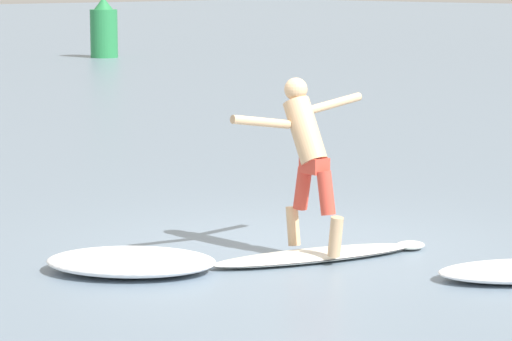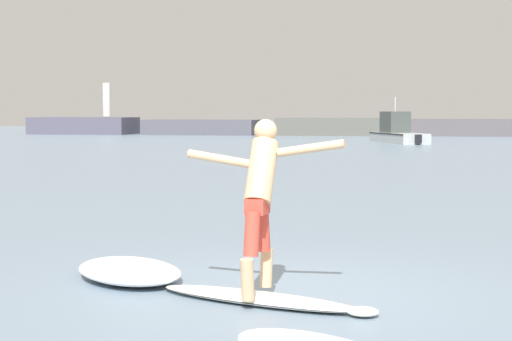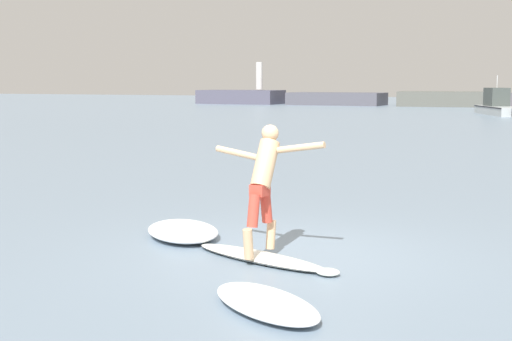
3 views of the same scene
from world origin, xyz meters
TOP-DOWN VIEW (x-y plane):
  - ground_plane at (0.00, 0.00)m, footprint 200.00×200.00m
  - rock_jetty_breakwater at (0.25, 62.00)m, footprint 63.55×5.28m
  - surfboard at (-0.23, -0.53)m, footprint 2.46×1.29m
  - surfer at (-0.26, -0.39)m, footprint 1.69×0.87m
  - fishing_boat_near_jetty at (0.23, 45.48)m, footprint 3.92×7.09m
  - wave_foam_at_nose at (-1.95, 0.39)m, footprint 1.91×1.98m

SIDE VIEW (x-z plane):
  - ground_plane at x=0.00m, z-range 0.00..0.00m
  - surfboard at x=-0.23m, z-range -0.07..0.16m
  - wave_foam_at_nose at x=-1.95m, z-range 0.00..0.21m
  - fishing_boat_near_jetty at x=0.23m, z-range -0.79..2.08m
  - rock_jetty_breakwater at x=0.25m, z-range -1.47..2.98m
  - surfer at x=-0.26m, z-range 0.27..2.04m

